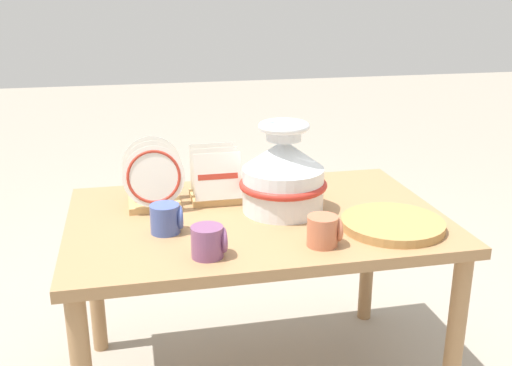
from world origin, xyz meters
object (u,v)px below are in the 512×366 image
object	(u,v)px
dish_rack_round_plates	(154,183)
wicker_charger_stack	(392,224)
mug_terracotta_glaze	(324,231)
dish_rack_square_plates	(215,184)
mug_cobalt_glaze	(167,219)
mug_plum_glaze	(209,242)
ceramic_vase	(283,174)

from	to	relation	value
dish_rack_round_plates	wicker_charger_stack	bearing A→B (deg)	-25.59
mug_terracotta_glaze	wicker_charger_stack	bearing A→B (deg)	17.03
dish_rack_square_plates	mug_cobalt_glaze	size ratio (longest dim) A/B	1.88
dish_rack_round_plates	mug_cobalt_glaze	size ratio (longest dim) A/B	2.30
dish_rack_round_plates	mug_plum_glaze	distance (m)	0.44
ceramic_vase	mug_cobalt_glaze	size ratio (longest dim) A/B	3.06
ceramic_vase	dish_rack_round_plates	size ratio (longest dim) A/B	1.33
wicker_charger_stack	mug_terracotta_glaze	world-z (taller)	mug_terracotta_glaze
ceramic_vase	mug_plum_glaze	world-z (taller)	ceramic_vase
dish_rack_round_plates	mug_plum_glaze	size ratio (longest dim) A/B	2.30
dish_rack_round_plates	wicker_charger_stack	xyz separation A→B (m)	(0.71, -0.34, -0.07)
mug_cobalt_glaze	ceramic_vase	bearing A→B (deg)	15.16
ceramic_vase	wicker_charger_stack	bearing A→B (deg)	-36.94
dish_rack_round_plates	wicker_charger_stack	distance (m)	0.79
ceramic_vase	mug_cobalt_glaze	world-z (taller)	ceramic_vase
ceramic_vase	mug_cobalt_glaze	bearing A→B (deg)	-164.84
dish_rack_square_plates	mug_plum_glaze	xyz separation A→B (m)	(-0.09, -0.45, -0.01)
dish_rack_square_plates	wicker_charger_stack	distance (m)	0.62
dish_rack_round_plates	dish_rack_square_plates	bearing A→B (deg)	9.20
mug_plum_glaze	dish_rack_round_plates	bearing A→B (deg)	106.79
dish_rack_square_plates	mug_cobalt_glaze	distance (m)	0.32
dish_rack_round_plates	mug_cobalt_glaze	distance (m)	0.23
ceramic_vase	mug_cobalt_glaze	distance (m)	0.41
ceramic_vase	mug_plum_glaze	distance (m)	0.42
ceramic_vase	wicker_charger_stack	distance (m)	0.38
mug_plum_glaze	mug_terracotta_glaze	bearing A→B (deg)	0.91
ceramic_vase	mug_terracotta_glaze	size ratio (longest dim) A/B	3.06
mug_plum_glaze	mug_terracotta_glaze	distance (m)	0.33
wicker_charger_stack	mug_cobalt_glaze	distance (m)	0.69
dish_rack_square_plates	mug_terracotta_glaze	xyz separation A→B (m)	(0.25, -0.45, -0.01)
dish_rack_round_plates	mug_terracotta_glaze	size ratio (longest dim) A/B	2.30
dish_rack_square_plates	wicker_charger_stack	world-z (taller)	dish_rack_square_plates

